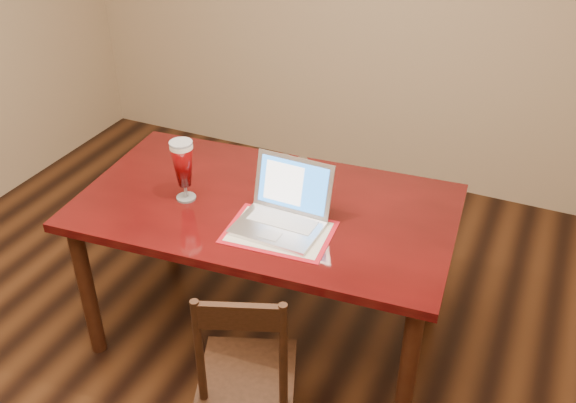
% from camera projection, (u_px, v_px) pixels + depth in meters
% --- Properties ---
extents(room_shell, '(4.51, 5.01, 2.71)m').
position_uv_depth(room_shell, '(152.00, 40.00, 1.87)').
color(room_shell, tan).
rests_on(room_shell, ground).
extents(dining_table, '(1.77, 1.09, 1.09)m').
position_uv_depth(dining_table, '(265.00, 220.00, 2.95)').
color(dining_table, '#460909').
rests_on(dining_table, ground).
extents(dining_chair, '(0.48, 0.47, 0.90)m').
position_uv_depth(dining_chair, '(247.00, 374.00, 2.55)').
color(dining_chair, black).
rests_on(dining_chair, ground).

